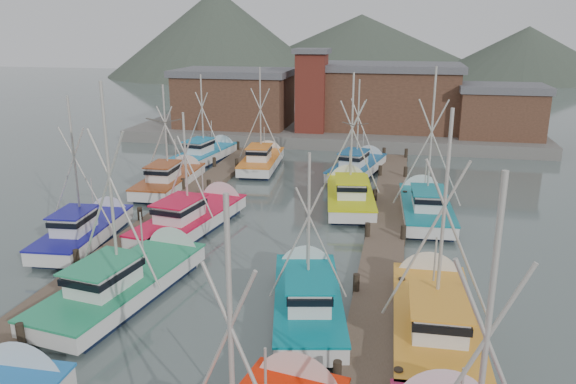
% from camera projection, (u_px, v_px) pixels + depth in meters
% --- Properties ---
extents(ground, '(260.00, 260.00, 0.00)m').
position_uv_depth(ground, '(242.00, 269.00, 28.62)').
color(ground, '#556662').
rests_on(ground, ground).
extents(dock_left, '(2.30, 46.00, 1.50)m').
position_uv_depth(dock_left, '(149.00, 229.00, 33.73)').
color(dock_left, '#4D3F30').
rests_on(dock_left, ground).
extents(dock_right, '(2.30, 46.00, 1.50)m').
position_uv_depth(dock_right, '(384.00, 247.00, 30.97)').
color(dock_right, '#4D3F30').
rests_on(dock_right, ground).
extents(quay, '(44.00, 16.00, 1.20)m').
position_uv_depth(quay, '(334.00, 131.00, 63.17)').
color(quay, slate).
rests_on(quay, ground).
extents(shed_left, '(12.72, 8.48, 6.20)m').
position_uv_depth(shed_left, '(235.00, 97.00, 62.41)').
color(shed_left, brown).
rests_on(shed_left, quay).
extents(shed_center, '(14.84, 9.54, 6.90)m').
position_uv_depth(shed_center, '(390.00, 96.00, 60.83)').
color(shed_center, brown).
rests_on(shed_center, quay).
extents(shed_right, '(8.48, 6.36, 5.20)m').
position_uv_depth(shed_right, '(500.00, 110.00, 56.09)').
color(shed_right, brown).
rests_on(shed_right, quay).
extents(lookout_tower, '(3.60, 3.60, 8.50)m').
position_uv_depth(lookout_tower, '(312.00, 90.00, 58.41)').
color(lookout_tower, maroon).
rests_on(lookout_tower, quay).
extents(distant_hills, '(175.00, 140.00, 42.00)m').
position_uv_depth(distant_hills, '(328.00, 74.00, 146.18)').
color(distant_hills, '#434E41').
rests_on(distant_hills, ground).
extents(boat_4, '(4.66, 10.54, 10.75)m').
position_uv_depth(boat_4, '(130.00, 280.00, 25.81)').
color(boat_4, black).
rests_on(boat_4, ground).
extents(boat_5, '(4.44, 9.23, 7.95)m').
position_uv_depth(boat_5, '(307.00, 297.00, 24.22)').
color(boat_5, black).
rests_on(boat_5, ground).
extents(boat_6, '(3.70, 8.76, 9.10)m').
position_uv_depth(boat_6, '(88.00, 230.00, 32.25)').
color(boat_6, black).
rests_on(boat_6, ground).
extents(boat_7, '(4.15, 10.07, 10.12)m').
position_uv_depth(boat_7, '(433.00, 316.00, 22.61)').
color(boat_7, black).
rests_on(boat_7, ground).
extents(boat_8, '(4.57, 10.27, 8.12)m').
position_uv_depth(boat_8, '(195.00, 217.00, 34.41)').
color(boat_8, black).
rests_on(boat_8, ground).
extents(boat_9, '(4.32, 9.98, 9.95)m').
position_uv_depth(boat_9, '(349.00, 194.00, 39.08)').
color(boat_9, black).
rests_on(boat_9, ground).
extents(boat_10, '(3.63, 9.30, 8.70)m').
position_uv_depth(boat_10, '(172.00, 179.00, 42.92)').
color(boat_10, black).
rests_on(boat_10, ground).
extents(boat_11, '(4.23, 9.61, 10.49)m').
position_uv_depth(boat_11, '(425.00, 206.00, 36.45)').
color(boat_11, black).
rests_on(boat_11, ground).
extents(boat_12, '(3.77, 9.08, 9.46)m').
position_uv_depth(boat_12, '(263.00, 160.00, 48.96)').
color(boat_12, black).
rests_on(boat_12, ground).
extents(boat_13, '(4.54, 9.44, 8.69)m').
position_uv_depth(boat_13, '(359.00, 166.00, 46.90)').
color(boat_13, black).
rests_on(boat_13, ground).
extents(boat_14, '(3.88, 9.31, 8.66)m').
position_uv_depth(boat_14, '(208.00, 153.00, 51.59)').
color(boat_14, black).
rests_on(boat_14, ground).
extents(gull_near, '(1.55, 0.62, 0.24)m').
position_uv_depth(gull_near, '(164.00, 121.00, 23.48)').
color(gull_near, slate).
rests_on(gull_near, ground).
extents(gull_far, '(1.55, 0.66, 0.24)m').
position_uv_depth(gull_far, '(355.00, 124.00, 31.90)').
color(gull_far, slate).
rests_on(gull_far, ground).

